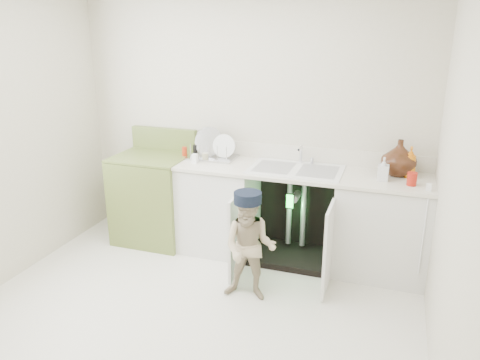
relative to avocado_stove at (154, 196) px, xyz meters
name	(u,v)px	position (x,y,z in m)	size (l,w,h in m)	color
ground	(190,316)	(0.93, -1.18, -0.47)	(3.50, 3.50, 0.00)	beige
room_shell	(184,162)	(0.93, -1.18, 0.78)	(6.00, 5.50, 1.26)	beige
counter_run	(297,213)	(1.50, 0.03, 0.01)	(2.44, 1.02, 1.22)	white
avocado_stove	(154,196)	(0.00, 0.00, 0.00)	(0.73, 0.65, 1.14)	olive
repair_worker	(250,246)	(1.29, -0.78, 0.00)	(0.49, 0.65, 0.92)	#C0AC8A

